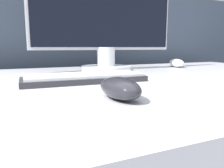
# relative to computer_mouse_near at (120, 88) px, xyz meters

# --- Properties ---
(partition_panel) EXTENTS (5.00, 0.03, 1.22)m
(partition_panel) POSITION_rel_computer_mouse_near_xyz_m (0.04, 0.88, -0.18)
(partition_panel) COLOR #333D4C
(partition_panel) RESTS_ON ground_plane
(computer_mouse_near) EXTENTS (0.07, 0.13, 0.04)m
(computer_mouse_near) POSITION_rel_computer_mouse_near_xyz_m (0.00, 0.00, 0.00)
(computer_mouse_near) COLOR #232328
(computer_mouse_near) RESTS_ON desk
(keyboard) EXTENTS (0.37, 0.13, 0.02)m
(keyboard) POSITION_rel_computer_mouse_near_xyz_m (-0.00, 0.24, -0.01)
(keyboard) COLOR #28282D
(keyboard) RESTS_ON desk
(monitor) EXTENTS (0.65, 0.22, 0.50)m
(monitor) POSITION_rel_computer_mouse_near_xyz_m (0.18, 0.52, 0.24)
(monitor) COLOR silver
(monitor) RESTS_ON desk
(computer_mouse_far) EXTENTS (0.10, 0.14, 0.04)m
(computer_mouse_far) POSITION_rel_computer_mouse_near_xyz_m (0.58, 0.52, -0.00)
(computer_mouse_far) COLOR silver
(computer_mouse_far) RESTS_ON desk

